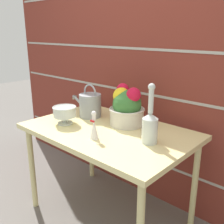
# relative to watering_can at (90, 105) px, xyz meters

# --- Properties ---
(ground_plane) EXTENTS (12.00, 12.00, 0.00)m
(ground_plane) POSITION_rel_watering_can_xyz_m (0.31, -0.11, -0.84)
(ground_plane) COLOR slate
(brick_wall) EXTENTS (3.60, 0.08, 2.20)m
(brick_wall) POSITION_rel_watering_can_xyz_m (0.31, 0.38, 0.26)
(brick_wall) COLOR maroon
(brick_wall) RESTS_ON ground_plane
(patio_table) EXTENTS (1.20, 0.78, 0.74)m
(patio_table) POSITION_rel_watering_can_xyz_m (0.31, -0.11, -0.17)
(patio_table) COLOR beige
(patio_table) RESTS_ON ground_plane
(watering_can) EXTENTS (0.32, 0.18, 0.27)m
(watering_can) POSITION_rel_watering_can_xyz_m (0.00, 0.00, 0.00)
(watering_can) COLOR #93999E
(watering_can) RESTS_ON patio_table
(crystal_pedestal_bowl) EXTENTS (0.18, 0.18, 0.14)m
(crystal_pedestal_bowl) POSITION_rel_watering_can_xyz_m (-0.01, -0.25, -0.01)
(crystal_pedestal_bowl) COLOR silver
(crystal_pedestal_bowl) RESTS_ON patio_table
(flower_planter) EXTENTS (0.27, 0.27, 0.30)m
(flower_planter) POSITION_rel_watering_can_xyz_m (0.35, 0.05, 0.04)
(flower_planter) COLOR beige
(flower_planter) RESTS_ON patio_table
(glass_decanter) EXTENTS (0.10, 0.10, 0.38)m
(glass_decanter) POSITION_rel_watering_can_xyz_m (0.67, -0.12, 0.02)
(glass_decanter) COLOR silver
(glass_decanter) RESTS_ON patio_table
(figurine_vase) EXTENTS (0.06, 0.06, 0.19)m
(figurine_vase) POSITION_rel_watering_can_xyz_m (0.36, -0.30, -0.02)
(figurine_vase) COLOR white
(figurine_vase) RESTS_ON patio_table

